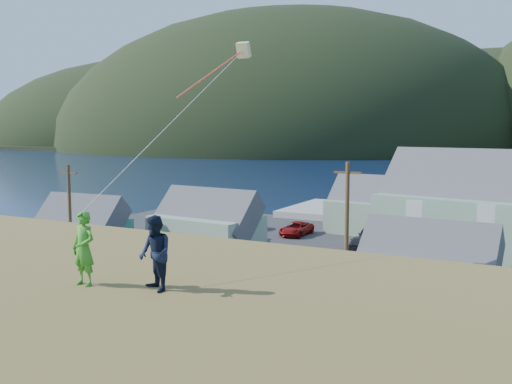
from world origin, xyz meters
TOP-DOWN VIEW (x-y plane):
  - ground at (0.00, 0.00)m, footprint 900.00×900.00m
  - grass_strip at (0.00, -2.00)m, footprint 110.00×8.00m
  - waterfront_lot at (0.00, 17.00)m, footprint 72.00×36.00m
  - wharf at (-6.00, 40.00)m, footprint 26.00×14.00m
  - shed_teal at (-25.62, 7.64)m, footprint 8.20×5.94m
  - shed_palegreen_near at (-15.81, 12.89)m, footprint 9.92×6.75m
  - shed_white at (4.52, 5.97)m, footprint 8.43×5.90m
  - shed_palegreen_far at (-4.29, 28.54)m, footprint 11.70×7.60m
  - utility_poles at (-1.06, 1.50)m, footprint 35.85×0.24m
  - parked_cars at (-11.75, 20.99)m, footprint 20.80×10.10m
  - kite_flyer_green at (1.17, -19.14)m, footprint 0.67×0.46m
  - kite_flyer_navy at (2.97, -18.74)m, footprint 1.07×1.00m
  - kite_rig at (0.71, -10.86)m, footprint 0.87×4.54m

SIDE VIEW (x-z plane):
  - ground at x=0.00m, z-range 0.00..0.00m
  - grass_strip at x=0.00m, z-range 0.00..0.10m
  - waterfront_lot at x=0.00m, z-range 0.00..0.12m
  - wharf at x=-6.00m, z-range 0.00..0.90m
  - parked_cars at x=-11.75m, z-range 0.09..1.59m
  - shed_teal at x=-25.62m, z-range -0.78..5.47m
  - shed_white at x=4.52m, z-range -0.75..5.72m
  - shed_palegreen_near at x=-15.81m, z-range -0.84..6.01m
  - shed_palegreen_far at x=-4.29m, z-range -0.87..6.52m
  - utility_poles at x=-1.06m, z-range -0.05..8.92m
  - kite_flyer_navy at x=2.97m, z-range 7.20..8.95m
  - kite_flyer_green at x=1.17m, z-range 7.20..8.98m
  - kite_rig at x=0.71m, z-range 8.62..18.48m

